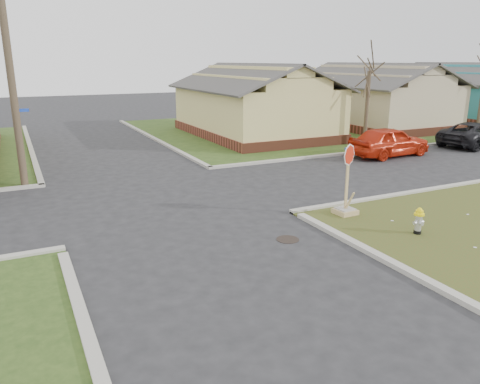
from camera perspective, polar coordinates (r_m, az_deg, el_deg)
name	(u,v)px	position (r m, az deg, el deg)	size (l,w,h in m)	color
ground	(208,247)	(12.73, -3.89, -6.66)	(120.00, 120.00, 0.00)	#242426
verge_far_right	(378,122)	(39.43, 16.42, 8.15)	(37.00, 19.00, 0.05)	#2A4318
curbs	(156,199)	(17.21, -10.20, -0.83)	(80.00, 40.00, 0.12)	#ABA89B
manhole	(288,239)	(13.24, 5.84, -5.76)	(0.64, 0.64, 0.01)	black
side_house_yellow	(254,102)	(31.07, 1.70, 10.89)	(7.60, 11.60, 4.70)	brown
side_house_tan	(373,97)	(36.78, 15.91, 11.08)	(7.60, 11.60, 4.70)	brown
side_house_teal	(466,93)	(44.05, 25.88, 10.81)	(7.60, 11.60, 4.70)	brown
utility_pole	(9,65)	(19.82, -26.29, 13.69)	(1.80, 0.28, 9.00)	#3F3124
tree_mid_right	(367,109)	(28.12, 15.19, 9.76)	(0.22, 0.22, 4.20)	#3F3124
fire_hydrant	(419,219)	(14.27, 20.95, -3.13)	(0.29, 0.29, 0.78)	black
stop_sign	(346,199)	(15.39, 12.79, -0.86)	(0.65, 0.64, 2.30)	tan
red_sedan	(389,141)	(25.57, 17.73, 5.89)	(1.83, 4.56, 1.55)	red
dark_pickup	(475,134)	(30.55, 26.74, 6.30)	(2.28, 4.95, 1.38)	black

